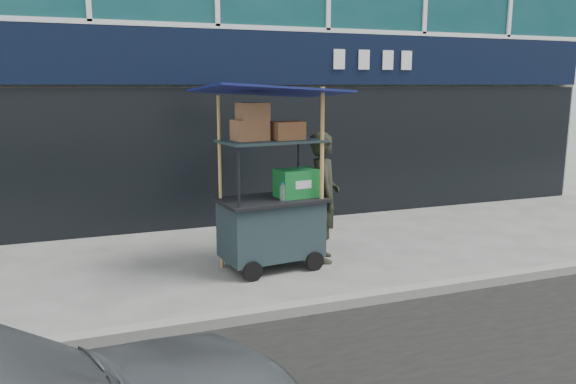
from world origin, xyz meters
name	(u,v)px	position (x,y,z in m)	size (l,w,h in m)	color
ground	(306,305)	(0.00, 0.00, 0.00)	(80.00, 80.00, 0.00)	#5E5E5A
curb	(313,307)	(0.00, -0.20, 0.06)	(80.00, 0.18, 0.12)	gray
vendor_cart	(272,205)	(0.09, 1.41, 0.87)	(1.98, 1.50, 2.48)	#1A2B2D
vendor_man	(324,197)	(0.87, 1.47, 0.91)	(0.66, 0.43, 1.81)	black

